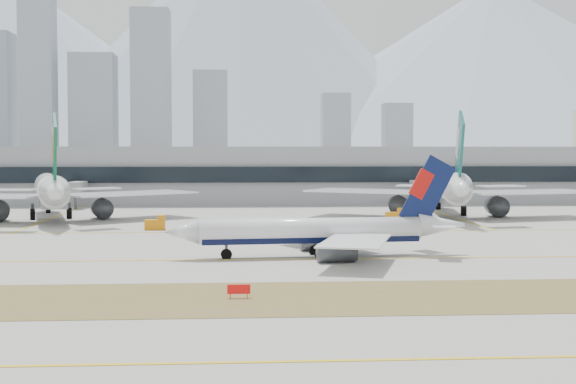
{
  "coord_description": "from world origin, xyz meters",
  "views": [
    {
      "loc": [
        -7.53,
        -107.53,
        14.09
      ],
      "look_at": [
        0.72,
        18.0,
        7.5
      ],
      "focal_mm": 50.0,
      "sensor_mm": 36.0,
      "label": 1
    }
  ],
  "objects": [
    {
      "name": "ground",
      "position": [
        0.0,
        0.0,
        0.0
      ],
      "size": [
        3000.0,
        3000.0,
        0.0
      ],
      "primitive_type": "plane",
      "color": "#A3A098",
      "rests_on": "ground"
    },
    {
      "name": "apron_markings",
      "position": [
        0.0,
        -53.95,
        0.02
      ],
      "size": [
        360.0,
        122.22,
        0.06
      ],
      "color": "brown",
      "rests_on": "ground"
    },
    {
      "name": "taxiing_airliner",
      "position": [
        3.88,
        -2.62,
        3.29
      ],
      "size": [
        40.62,
        35.14,
        13.64
      ],
      "rotation": [
        0.0,
        0.0,
        3.24
      ],
      "color": "white",
      "rests_on": "ground"
    },
    {
      "name": "widebody_eva",
      "position": [
        -44.93,
        57.47,
        5.59
      ],
      "size": [
        57.05,
        56.97,
        21.03
      ],
      "rotation": [
        0.0,
        0.0,
        1.83
      ],
      "color": "white",
      "rests_on": "ground"
    },
    {
      "name": "widebody_cathay",
      "position": [
        37.64,
        60.99,
        5.79
      ],
      "size": [
        60.39,
        59.7,
        21.78
      ],
      "rotation": [
        0.0,
        0.0,
        1.42
      ],
      "color": "white",
      "rests_on": "ground"
    },
    {
      "name": "terminal",
      "position": [
        0.0,
        114.84,
        7.5
      ],
      "size": [
        280.0,
        43.1,
        15.0
      ],
      "color": "gray",
      "rests_on": "ground"
    },
    {
      "name": "hold_sign_left",
      "position": [
        -7.25,
        -32.0,
        0.88
      ],
      "size": [
        2.2,
        0.15,
        1.35
      ],
      "color": "red",
      "rests_on": "ground"
    },
    {
      "name": "gse_b",
      "position": [
        -21.62,
        34.84,
        1.05
      ],
      "size": [
        3.55,
        2.0,
        2.6
      ],
      "color": "orange",
      "rests_on": "ground"
    },
    {
      "name": "gse_c",
      "position": [
        24.19,
        49.19,
        1.05
      ],
      "size": [
        3.55,
        2.0,
        2.6
      ],
      "color": "orange",
      "rests_on": "ground"
    },
    {
      "name": "city_skyline",
      "position": [
        -106.76,
        453.42,
        49.8
      ],
      "size": [
        342.0,
        49.8,
        140.0
      ],
      "color": "gray",
      "rests_on": "ground"
    },
    {
      "name": "mountain_ridge",
      "position": [
        33.0,
        1404.14,
        181.85
      ],
      "size": [
        2830.0,
        1120.0,
        470.0
      ],
      "color": "#9EA8B7",
      "rests_on": "ground"
    }
  ]
}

